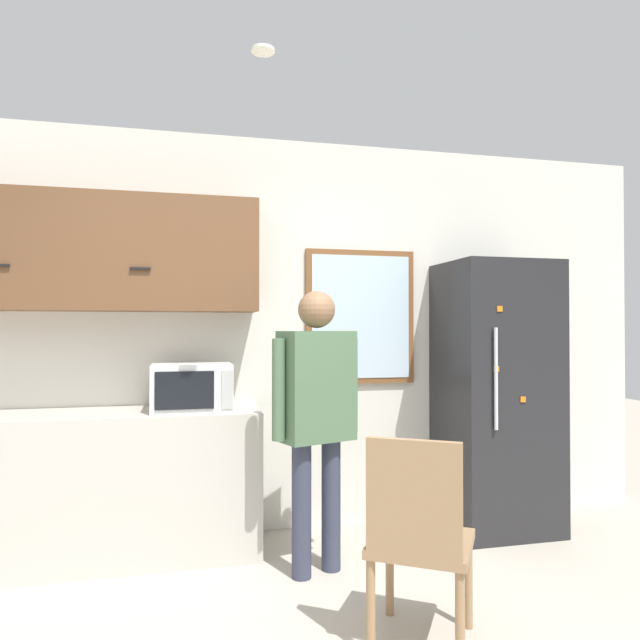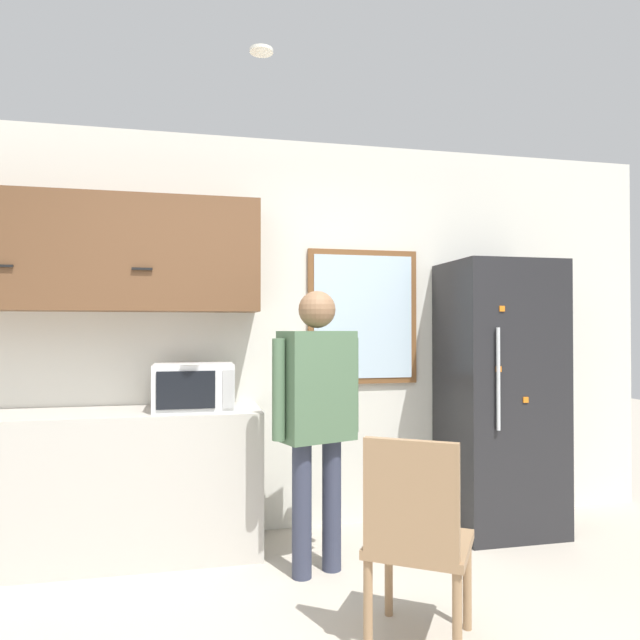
# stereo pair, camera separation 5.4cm
# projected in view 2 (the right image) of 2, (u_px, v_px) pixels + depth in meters

# --- Properties ---
(back_wall) EXTENTS (6.00, 0.06, 2.70)m
(back_wall) POSITION_uv_depth(u_px,v_px,m) (255.00, 333.00, 3.94)
(back_wall) COLOR silver
(back_wall) RESTS_ON ground_plane
(counter) EXTENTS (2.20, 0.55, 0.88)m
(counter) POSITION_uv_depth(u_px,v_px,m) (75.00, 487.00, 3.39)
(counter) COLOR #BCB7AD
(counter) RESTS_ON ground_plane
(upper_cabinets) EXTENTS (2.20, 0.36, 0.72)m
(upper_cabinets) POSITION_uv_depth(u_px,v_px,m) (80.00, 253.00, 3.52)
(upper_cabinets) COLOR brown
(microwave) EXTENTS (0.48, 0.37, 0.28)m
(microwave) POSITION_uv_depth(u_px,v_px,m) (194.00, 387.00, 3.52)
(microwave) COLOR white
(microwave) RESTS_ON counter
(person) EXTENTS (0.53, 0.34, 1.60)m
(person) POSITION_uv_depth(u_px,v_px,m) (317.00, 402.00, 3.23)
(person) COLOR #33384C
(person) RESTS_ON ground_plane
(refrigerator) EXTENTS (0.71, 0.67, 1.84)m
(refrigerator) POSITION_uv_depth(u_px,v_px,m) (499.00, 395.00, 3.94)
(refrigerator) COLOR #232326
(refrigerator) RESTS_ON ground_plane
(chair) EXTENTS (0.59, 0.59, 0.93)m
(chair) POSITION_uv_depth(u_px,v_px,m) (416.00, 533.00, 2.44)
(chair) COLOR #997551
(chair) RESTS_ON ground_plane
(window) EXTENTS (0.80, 0.05, 0.95)m
(window) POSITION_uv_depth(u_px,v_px,m) (363.00, 317.00, 4.06)
(window) COLOR brown
(ceiling_light) EXTENTS (0.11, 0.11, 0.01)m
(ceiling_light) POSITION_uv_depth(u_px,v_px,m) (261.00, 51.00, 2.65)
(ceiling_light) COLOR white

